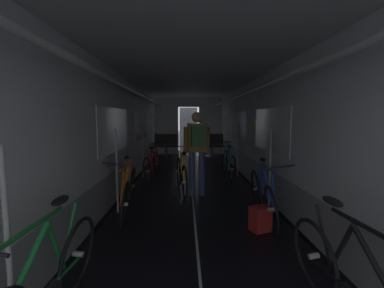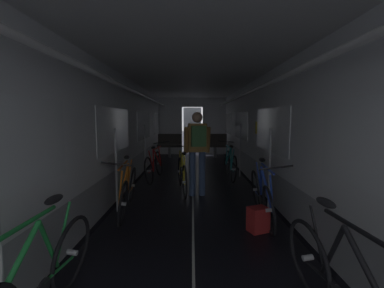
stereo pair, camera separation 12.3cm
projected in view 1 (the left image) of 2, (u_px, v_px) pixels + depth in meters
train_car_shell at (192, 112)px, 5.65m from camera, size 3.14×12.34×2.57m
bench_seat_far_left at (166, 143)px, 10.19m from camera, size 0.98×0.51×0.95m
bench_seat_far_right at (211, 143)px, 10.23m from camera, size 0.98×0.51×0.95m
bicycle_orange at (128, 191)px, 4.19m from camera, size 0.44×1.69×0.95m
bicycle_teal at (228, 163)px, 6.72m from camera, size 0.44×1.69×0.95m
bicycle_blue at (263, 195)px, 3.98m from camera, size 0.44×1.69×0.96m
bicycle_green at (45, 285)px, 1.83m from camera, size 0.44×1.69×0.96m
bicycle_black at (356, 287)px, 1.80m from camera, size 0.45×1.69×0.95m
bicycle_red at (153, 165)px, 6.48m from camera, size 0.50×1.69×0.96m
person_cyclist_aisle at (197, 146)px, 5.11m from camera, size 0.55×0.42×1.69m
bicycle_yellow_in_aisle at (181, 174)px, 5.43m from camera, size 0.44×1.68×0.93m
backpack_on_floor at (260, 219)px, 3.57m from camera, size 0.32×0.28×0.34m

